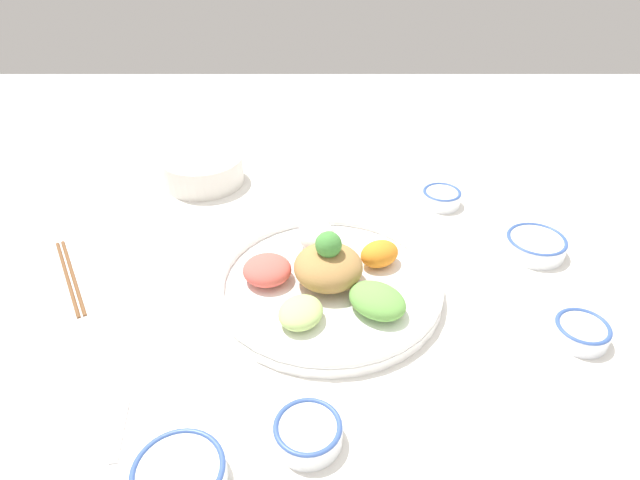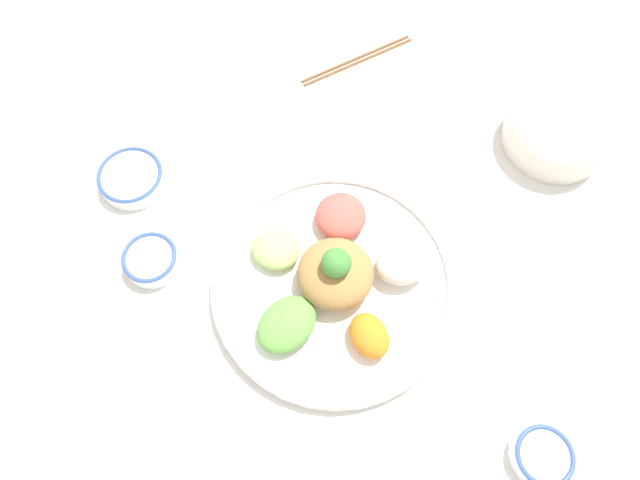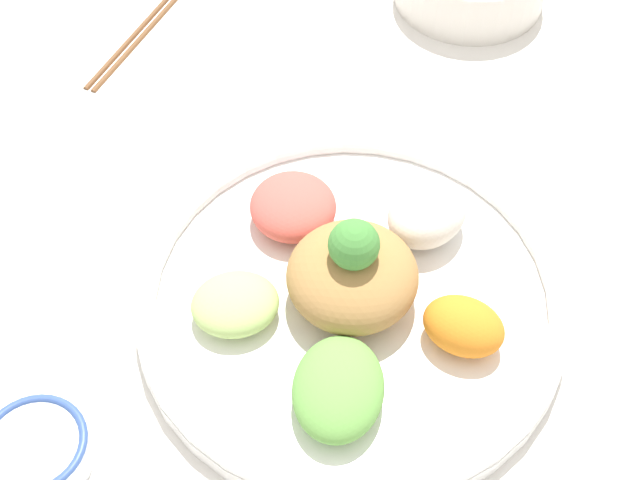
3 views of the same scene
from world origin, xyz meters
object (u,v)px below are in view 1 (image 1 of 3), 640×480
Objects in this scene: rice_bowl_plain at (440,197)px; chopsticks_pair_near at (68,276)px; sauce_bowl_far at (307,432)px; sauce_bowl_dark at (580,331)px; rice_bowl_blue at (178,475)px; sauce_bowl_red at (534,244)px; salad_platter at (326,279)px; side_serving_bowl at (201,168)px; serving_spoon_main at (123,404)px.

rice_bowl_plain reaches higher than chopsticks_pair_near.
sauce_bowl_far is at bearing -115.42° from rice_bowl_plain.
sauce_bowl_dark is 0.44m from rice_bowl_plain.
sauce_bowl_far reaches higher than rice_bowl_blue.
sauce_bowl_red is 0.60m from sauce_bowl_far.
salad_platter is at bearing -130.75° from rice_bowl_plain.
side_serving_bowl reaches higher than chopsticks_pair_near.
rice_bowl_blue is 0.63m from sauce_bowl_dark.
sauce_bowl_dark is at bearing 22.53° from rice_bowl_blue.
sauce_bowl_dark is 0.86m from side_serving_bowl.
rice_bowl_blue is 0.50m from chopsticks_pair_near.
sauce_bowl_dark is at bearing 23.17° from sauce_bowl_far.
sauce_bowl_red is 0.76m from rice_bowl_blue.
side_serving_bowl is (-0.11, 0.76, 0.02)m from rice_bowl_blue.
rice_bowl_plain is 0.94× the size of sauce_bowl_far.
sauce_bowl_far reaches higher than sauce_bowl_dark.
salad_platter is 0.39m from rice_bowl_plain.
sauce_bowl_far reaches higher than serving_spoon_main.
side_serving_bowl is at bearing 172.81° from serving_spoon_main.
rice_bowl_blue is 0.17m from sauce_bowl_far.
salad_platter is 0.48m from chopsticks_pair_near.
side_serving_bowl is 0.84× the size of chopsticks_pair_near.
side_serving_bowl is 1.32× the size of serving_spoon_main.
sauce_bowl_red is 1.34× the size of rice_bowl_plain.
sauce_bowl_red is 0.51× the size of chopsticks_pair_near.
sauce_bowl_red reaches higher than sauce_bowl_dark.
serving_spoon_main is at bearing -135.00° from rice_bowl_plain.
sauce_bowl_dark is at bearing -91.03° from sauce_bowl_red.
sauce_bowl_red is 0.23m from sauce_bowl_dark.
rice_bowl_blue is 1.27× the size of sauce_bowl_far.
sauce_bowl_red is at bearing 88.97° from sauce_bowl_dark.
sauce_bowl_far is at bearing -156.83° from sauce_bowl_dark.
sauce_bowl_far is at bearing -136.08° from sauce_bowl_red.
chopsticks_pair_near is 1.57× the size of serving_spoon_main.
side_serving_bowl is at bearing 110.32° from sauce_bowl_far.
serving_spoon_main is at bearing -152.46° from sauce_bowl_red.
rice_bowl_blue is 1.35× the size of rice_bowl_plain.
side_serving_bowl is at bearing 123.10° from chopsticks_pair_near.
side_serving_bowl is (-0.69, 0.52, 0.02)m from sauce_bowl_dark.
rice_bowl_plain reaches higher than serving_spoon_main.
sauce_bowl_far is 0.26m from serving_spoon_main.
rice_bowl_plain is at bearing 109.07° from sauce_bowl_dark.
sauce_bowl_far reaches higher than chopsticks_pair_near.
sauce_bowl_red is 0.61× the size of side_serving_bowl.
salad_platter is 0.42m from sauce_bowl_dark.
salad_platter is at bearing -164.25° from sauce_bowl_red.
sauce_bowl_red is 0.75m from side_serving_bowl.
sauce_bowl_dark is at bearing -36.96° from side_serving_bowl.
chopsticks_pair_near is at bearing 142.42° from sauce_bowl_far.
salad_platter is 3.53× the size of sauce_bowl_red.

